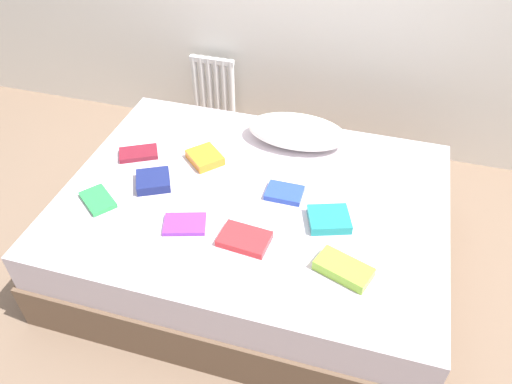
{
  "coord_description": "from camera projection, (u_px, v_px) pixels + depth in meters",
  "views": [
    {
      "loc": [
        0.55,
        -1.83,
        2.22
      ],
      "look_at": [
        0.0,
        0.05,
        0.48
      ],
      "focal_mm": 34.87,
      "sensor_mm": 36.0,
      "label": 1
    }
  ],
  "objects": [
    {
      "name": "ground_plane",
      "position": [
        254.0,
        259.0,
        2.9
      ],
      "size": [
        8.0,
        8.0,
        0.0
      ],
      "primitive_type": "plane",
      "color": "#7F6651"
    },
    {
      "name": "textbook_teal",
      "position": [
        329.0,
        219.0,
        2.41
      ],
      "size": [
        0.24,
        0.23,
        0.05
      ],
      "primitive_type": "cube",
      "rotation": [
        0.0,
        0.0,
        0.34
      ],
      "color": "teal",
      "rests_on": "bed"
    },
    {
      "name": "textbook_maroon",
      "position": [
        139.0,
        153.0,
        2.82
      ],
      "size": [
        0.25,
        0.21,
        0.03
      ],
      "primitive_type": "cube",
      "rotation": [
        0.0,
        0.0,
        0.49
      ],
      "color": "maroon",
      "rests_on": "bed"
    },
    {
      "name": "textbook_red",
      "position": [
        244.0,
        239.0,
        2.32
      ],
      "size": [
        0.25,
        0.18,
        0.04
      ],
      "primitive_type": "cube",
      "rotation": [
        0.0,
        0.0,
        -0.09
      ],
      "color": "red",
      "rests_on": "bed"
    },
    {
      "name": "textbook_green",
      "position": [
        98.0,
        200.0,
        2.53
      ],
      "size": [
        0.23,
        0.22,
        0.02
      ],
      "primitive_type": "cube",
      "rotation": [
        0.0,
        0.0,
        -0.66
      ],
      "color": "green",
      "rests_on": "bed"
    },
    {
      "name": "radiator",
      "position": [
        214.0,
        89.0,
        3.67
      ],
      "size": [
        0.33,
        0.04,
        0.49
      ],
      "color": "white",
      "rests_on": "ground"
    },
    {
      "name": "textbook_purple",
      "position": [
        185.0,
        224.0,
        2.4
      ],
      "size": [
        0.23,
        0.19,
        0.02
      ],
      "primitive_type": "cube",
      "rotation": [
        0.0,
        0.0,
        0.3
      ],
      "color": "purple",
      "rests_on": "bed"
    },
    {
      "name": "pillow",
      "position": [
        297.0,
        131.0,
        2.87
      ],
      "size": [
        0.58,
        0.31,
        0.15
      ],
      "primitive_type": "ellipsoid",
      "color": "white",
      "rests_on": "bed"
    },
    {
      "name": "textbook_blue",
      "position": [
        284.0,
        193.0,
        2.56
      ],
      "size": [
        0.19,
        0.14,
        0.03
      ],
      "primitive_type": "cube",
      "rotation": [
        0.0,
        0.0,
        0.0
      ],
      "color": "#2847B7",
      "rests_on": "bed"
    },
    {
      "name": "textbook_orange",
      "position": [
        205.0,
        157.0,
        2.77
      ],
      "size": [
        0.24,
        0.24,
        0.05
      ],
      "primitive_type": "cube",
      "rotation": [
        0.0,
        0.0,
        -0.74
      ],
      "color": "orange",
      "rests_on": "bed"
    },
    {
      "name": "bed",
      "position": [
        253.0,
        229.0,
        2.74
      ],
      "size": [
        2.0,
        1.5,
        0.5
      ],
      "color": "brown",
      "rests_on": "ground"
    },
    {
      "name": "textbook_lime",
      "position": [
        344.0,
        269.0,
        2.17
      ],
      "size": [
        0.27,
        0.2,
        0.05
      ],
      "primitive_type": "cube",
      "rotation": [
        0.0,
        0.0,
        -0.34
      ],
      "color": "#8CC638",
      "rests_on": "bed"
    },
    {
      "name": "textbook_navy",
      "position": [
        153.0,
        181.0,
        2.62
      ],
      "size": [
        0.23,
        0.23,
        0.05
      ],
      "primitive_type": "cube",
      "rotation": [
        0.0,
        0.0,
        0.47
      ],
      "color": "navy",
      "rests_on": "bed"
    }
  ]
}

